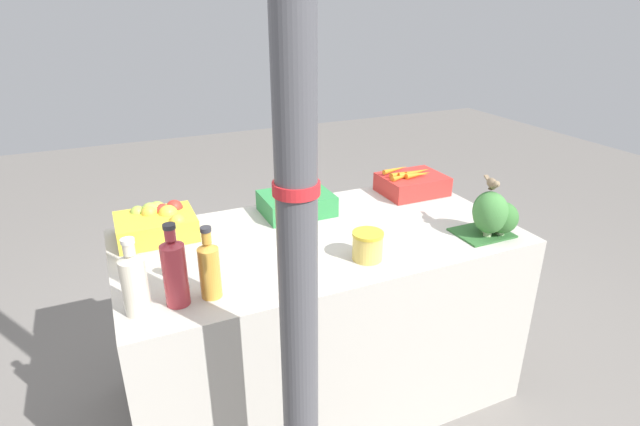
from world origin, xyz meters
The scene contains 12 objects.
ground_plane centered at (0.00, 0.00, 0.00)m, with size 10.00×10.00×0.00m, color slate.
market_table centered at (0.00, 0.00, 0.40)m, with size 1.62×0.84×0.80m, color #B7B2A8.
support_pole centered at (-0.37, -0.68, 1.18)m, with size 0.11×0.11×2.35m.
apple_crate centered at (-0.60, 0.27, 0.86)m, with size 0.31×0.24×0.13m.
orange_crate centered at (-0.01, 0.25, 0.86)m, with size 0.31×0.24×0.13m.
carrot_crate centered at (0.62, 0.26, 0.85)m, with size 0.31×0.24×0.12m.
broccoli_pile centered at (0.63, -0.29, 0.90)m, with size 0.23×0.20×0.19m.
juice_bottle_cloudy centered at (-0.73, -0.27, 0.91)m, with size 0.08×0.08×0.25m.
juice_bottle_ruby centered at (-0.61, -0.27, 0.92)m, with size 0.08×0.08×0.28m.
juice_bottle_amber centered at (-0.51, -0.27, 0.90)m, with size 0.07×0.07×0.25m.
pickle_jar centered at (0.08, -0.25, 0.85)m, with size 0.12×0.12×0.11m.
sparrow_bird centered at (0.63, -0.27, 1.02)m, with size 0.06×0.13×0.05m.
Camera 1 is at (-0.75, -1.68, 1.69)m, focal length 28.00 mm.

